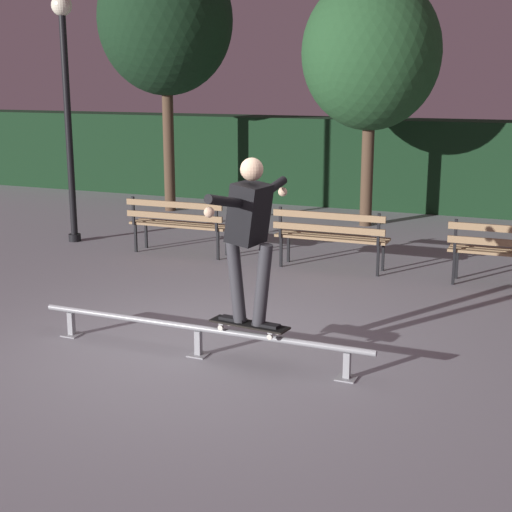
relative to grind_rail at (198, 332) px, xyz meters
The scene contains 10 objects.
ground_plane 0.26m from the grind_rail, 90.00° to the left, with size 90.00×90.00×0.00m, color gray.
hedge_backdrop 9.34m from the grind_rail, 90.00° to the left, with size 24.00×1.20×1.83m, color black.
grind_rail is the anchor object (origin of this frame).
skateboard 0.56m from the grind_rail, ahead, with size 0.80×0.29×0.09m.
skateboarder 1.21m from the grind_rail, ahead, with size 0.63×1.40×1.56m.
park_bench_leftmost 4.35m from the grind_rail, 121.39° to the left, with size 1.61×0.45×0.88m.
park_bench_left_center 3.72m from the grind_rail, 87.42° to the left, with size 1.61×0.45×0.88m.
tree_behind_benches 7.66m from the grind_rail, 91.84° to the left, with size 2.44×2.44×4.42m.
tree_far_left 9.04m from the grind_rail, 121.30° to the left, with size 2.62×2.62×5.19m.
lamp_post_left 6.24m from the grind_rail, 138.02° to the left, with size 0.32×0.32×3.90m.
Camera 1 is at (3.21, -6.22, 2.64)m, focal length 52.45 mm.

